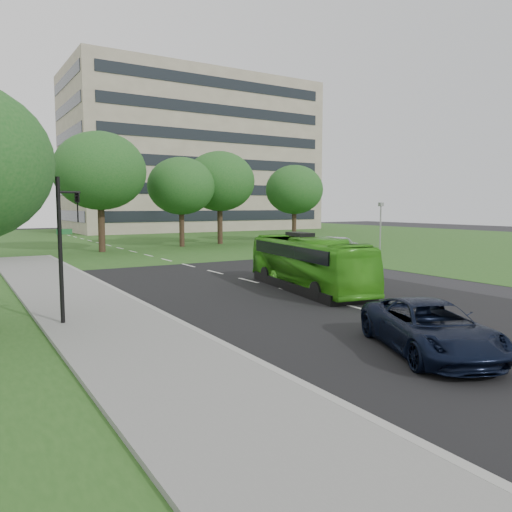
{
  "coord_description": "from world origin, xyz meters",
  "views": [
    {
      "loc": [
        -13.5,
        -16.89,
        4.03
      ],
      "look_at": [
        -0.99,
        3.61,
        1.6
      ],
      "focal_mm": 35.0,
      "sensor_mm": 36.0,
      "label": 1
    }
  ],
  "objects_px": {
    "tree_park_d": "(220,181)",
    "office_building": "(192,156)",
    "tree_park_e": "(294,190)",
    "bus": "(308,263)",
    "sedan": "(338,247)",
    "tree_park_c": "(181,186)",
    "traffic_light": "(65,240)",
    "suv": "(430,328)",
    "camera_pole": "(381,221)",
    "tree_park_b": "(100,171)"
  },
  "relations": [
    {
      "from": "tree_park_c",
      "to": "tree_park_d",
      "type": "relative_size",
      "value": 0.9
    },
    {
      "from": "tree_park_e",
      "to": "traffic_light",
      "type": "relative_size",
      "value": 1.72
    },
    {
      "from": "tree_park_e",
      "to": "bus",
      "type": "height_order",
      "value": "tree_park_e"
    },
    {
      "from": "bus",
      "to": "tree_park_e",
      "type": "bearing_deg",
      "value": 64.78
    },
    {
      "from": "office_building",
      "to": "tree_park_b",
      "type": "bearing_deg",
      "value": -124.96
    },
    {
      "from": "tree_park_d",
      "to": "bus",
      "type": "xyz_separation_m",
      "value": [
        -9.64,
        -27.88,
        -5.28
      ]
    },
    {
      "from": "office_building",
      "to": "tree_park_b",
      "type": "distance_m",
      "value": 42.81
    },
    {
      "from": "tree_park_d",
      "to": "traffic_light",
      "type": "bearing_deg",
      "value": -125.38
    },
    {
      "from": "tree_park_b",
      "to": "tree_park_c",
      "type": "height_order",
      "value": "tree_park_b"
    },
    {
      "from": "tree_park_d",
      "to": "suv",
      "type": "relative_size",
      "value": 1.88
    },
    {
      "from": "tree_park_c",
      "to": "sedan",
      "type": "bearing_deg",
      "value": -66.14
    },
    {
      "from": "tree_park_b",
      "to": "suv",
      "type": "xyz_separation_m",
      "value": [
        -0.13,
        -35.17,
        -6.27
      ]
    },
    {
      "from": "traffic_light",
      "to": "tree_park_c",
      "type": "bearing_deg",
      "value": 76.86
    },
    {
      "from": "office_building",
      "to": "bus",
      "type": "distance_m",
      "value": 64.45
    },
    {
      "from": "suv",
      "to": "traffic_light",
      "type": "bearing_deg",
      "value": 156.78
    },
    {
      "from": "tree_park_d",
      "to": "tree_park_e",
      "type": "relative_size",
      "value": 1.13
    },
    {
      "from": "office_building",
      "to": "sedan",
      "type": "relative_size",
      "value": 8.45
    },
    {
      "from": "tree_park_c",
      "to": "camera_pole",
      "type": "xyz_separation_m",
      "value": [
        10.17,
        -16.61,
        -3.16
      ]
    },
    {
      "from": "tree_park_c",
      "to": "tree_park_d",
      "type": "distance_m",
      "value": 4.99
    },
    {
      "from": "tree_park_b",
      "to": "bus",
      "type": "relative_size",
      "value": 1.14
    },
    {
      "from": "tree_park_b",
      "to": "sedan",
      "type": "bearing_deg",
      "value": -42.51
    },
    {
      "from": "tree_park_c",
      "to": "bus",
      "type": "bearing_deg",
      "value": -100.23
    },
    {
      "from": "camera_pole",
      "to": "tree_park_c",
      "type": "bearing_deg",
      "value": 139.72
    },
    {
      "from": "tree_park_d",
      "to": "office_building",
      "type": "bearing_deg",
      "value": 70.53
    },
    {
      "from": "sedan",
      "to": "suv",
      "type": "relative_size",
      "value": 0.92
    },
    {
      "from": "suv",
      "to": "camera_pole",
      "type": "xyz_separation_m",
      "value": [
        18.5,
        20.17,
        2.05
      ]
    },
    {
      "from": "office_building",
      "to": "sedan",
      "type": "distance_m",
      "value": 50.79
    },
    {
      "from": "sedan",
      "to": "traffic_light",
      "type": "distance_m",
      "value": 26.5
    },
    {
      "from": "office_building",
      "to": "tree_park_b",
      "type": "height_order",
      "value": "office_building"
    },
    {
      "from": "tree_park_e",
      "to": "sedan",
      "type": "height_order",
      "value": "tree_park_e"
    },
    {
      "from": "sedan",
      "to": "suv",
      "type": "height_order",
      "value": "sedan"
    },
    {
      "from": "tree_park_d",
      "to": "suv",
      "type": "xyz_separation_m",
      "value": [
        -13.14,
        -37.93,
        -5.83
      ]
    },
    {
      "from": "suv",
      "to": "tree_park_e",
      "type": "bearing_deg",
      "value": 82.92
    },
    {
      "from": "tree_park_d",
      "to": "bus",
      "type": "bearing_deg",
      "value": -109.07
    },
    {
      "from": "tree_park_b",
      "to": "tree_park_e",
      "type": "height_order",
      "value": "tree_park_b"
    },
    {
      "from": "tree_park_c",
      "to": "bus",
      "type": "relative_size",
      "value": 0.96
    },
    {
      "from": "tree_park_e",
      "to": "bus",
      "type": "bearing_deg",
      "value": -124.56
    },
    {
      "from": "bus",
      "to": "sedan",
      "type": "height_order",
      "value": "bus"
    },
    {
      "from": "tree_park_e",
      "to": "tree_park_b",
      "type": "bearing_deg",
      "value": -176.19
    },
    {
      "from": "bus",
      "to": "camera_pole",
      "type": "xyz_separation_m",
      "value": [
        15.0,
        10.12,
        1.5
      ]
    },
    {
      "from": "tree_park_d",
      "to": "traffic_light",
      "type": "xyz_separation_m",
      "value": [
        -20.98,
        -29.55,
        -3.63
      ]
    },
    {
      "from": "bus",
      "to": "traffic_light",
      "type": "bearing_deg",
      "value": -162.28
    },
    {
      "from": "tree_park_d",
      "to": "bus",
      "type": "distance_m",
      "value": 29.97
    },
    {
      "from": "tree_park_c",
      "to": "bus",
      "type": "xyz_separation_m",
      "value": [
        -4.83,
        -26.73,
        -4.66
      ]
    },
    {
      "from": "suv",
      "to": "tree_park_d",
      "type": "bearing_deg",
      "value": 94.58
    },
    {
      "from": "tree_park_c",
      "to": "suv",
      "type": "height_order",
      "value": "tree_park_c"
    },
    {
      "from": "tree_park_e",
      "to": "office_building",
      "type": "bearing_deg",
      "value": 85.43
    },
    {
      "from": "tree_park_b",
      "to": "traffic_light",
      "type": "relative_size",
      "value": 2.09
    },
    {
      "from": "traffic_light",
      "to": "suv",
      "type": "bearing_deg",
      "value": -30.39
    },
    {
      "from": "tree_park_c",
      "to": "camera_pole",
      "type": "bearing_deg",
      "value": -58.52
    }
  ]
}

